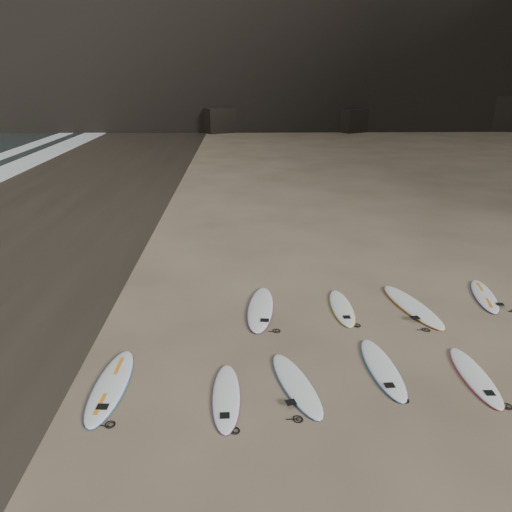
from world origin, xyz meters
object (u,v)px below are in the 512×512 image
Objects in this scene: surfboard_7 at (412,306)px; surfboard_11 at (111,385)px; surfboard_3 at (475,376)px; surfboard_5 at (260,308)px; surfboard_6 at (342,307)px; surfboard_0 at (226,396)px; surfboard_2 at (382,368)px; surfboard_8 at (484,296)px; surfboard_1 at (296,384)px.

surfboard_7 reaches higher than surfboard_11.
surfboard_3 is 0.83× the size of surfboard_5.
surfboard_5 is at bearing 49.35° from surfboard_11.
surfboard_11 is at bearing -147.21° from surfboard_6.
surfboard_3 is at bearing -31.00° from surfboard_5.
surfboard_6 is 0.85× the size of surfboard_11.
surfboard_3 is at bearing 5.10° from surfboard_0.
surfboard_2 is 0.89× the size of surfboard_5.
surfboard_0 is 0.82× the size of surfboard_5.
surfboard_5 reaches higher than surfboard_8.
surfboard_0 is at bearing -168.69° from surfboard_2.
surfboard_2 is at bearing -83.52° from surfboard_6.
surfboard_0 is 1.47m from surfboard_1.
surfboard_5 is 4.66m from surfboard_11.
surfboard_1 is 3.82m from surfboard_6.
surfboard_0 is 0.94× the size of surfboard_1.
surfboard_3 is at bearing -105.16° from surfboard_8.
surfboard_0 is at bearing -155.67° from surfboard_7.
surfboard_2 is 2.96m from surfboard_6.
surfboard_7 is 8.07m from surfboard_11.
surfboard_1 is 0.90× the size of surfboard_11.
surfboard_1 is 1.06× the size of surfboard_6.
surfboard_0 is 0.84× the size of surfboard_11.
surfboard_5 is at bearing 126.90° from surfboard_2.
surfboard_5 is at bearing 143.32° from surfboard_3.
surfboard_0 is at bearing -127.80° from surfboard_6.
surfboard_1 reaches higher than surfboard_8.
surfboard_0 is 6.27m from surfboard_7.
surfboard_3 is 3.32m from surfboard_7.
surfboard_3 is at bearing 3.26° from surfboard_11.
surfboard_7 is (3.53, 3.49, 0.01)m from surfboard_1.
surfboard_8 is (2.03, 3.92, 0.00)m from surfboard_3.
surfboard_11 reaches higher than surfboard_1.
surfboard_7 reaches higher than surfboard_6.
surfboard_7 is at bearing 0.89° from surfboard_6.
surfboard_7 is 1.05× the size of surfboard_11.
surfboard_0 is 3.92m from surfboard_5.
surfboard_0 is 3.45m from surfboard_2.
surfboard_1 reaches higher than surfboard_3.
surfboard_11 is (-5.70, -0.46, 0.00)m from surfboard_2.
surfboard_0 is at bearing -7.85° from surfboard_11.
surfboard_1 is 1.99m from surfboard_2.
surfboard_5 reaches higher than surfboard_2.
surfboard_0 is 0.97× the size of surfboard_8.
surfboard_6 is 1.93m from surfboard_7.
surfboard_7 reaches higher than surfboard_1.
surfboard_6 is at bearing 34.75° from surfboard_11.
surfboard_6 is (-0.31, 2.95, -0.00)m from surfboard_2.
surfboard_1 is at bearing -177.09° from surfboard_3.
surfboard_5 is 1.19× the size of surfboard_8.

